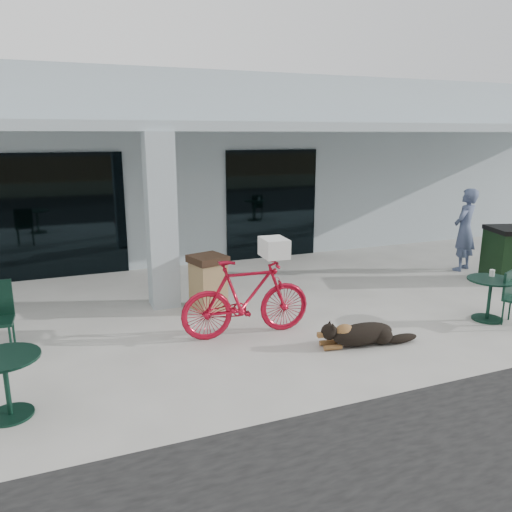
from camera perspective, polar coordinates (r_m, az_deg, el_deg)
name	(u,v)px	position (r m, az deg, el deg)	size (l,w,h in m)	color
ground	(292,339)	(7.82, 4.09, -9.42)	(80.00, 80.00, 0.00)	beige
building	(170,162)	(15.32, -9.82, 10.50)	(22.00, 7.00, 4.50)	#A4B2BA
storefront_glass_left	(59,216)	(11.58, -21.62, 4.24)	(2.80, 0.06, 2.70)	black
storefront_glass_right	(272,205)	(12.59, 1.82, 5.90)	(2.40, 0.06, 2.70)	black
column	(161,222)	(9.05, -10.78, 3.89)	(0.50, 0.50, 3.12)	#A4B2BA
overhang	(218,127)	(10.55, -4.33, 14.47)	(22.00, 2.80, 0.18)	#A4B2BA
bicycle	(246,298)	(7.73, -1.11, -4.79)	(0.58, 2.05, 1.23)	#AD0D25
laundry_basket	(274,248)	(7.66, 2.07, 0.97)	(0.49, 0.37, 0.29)	white
dog	(363,333)	(7.69, 12.14, -8.57)	(1.16, 0.39, 0.39)	black
cup_near_dog	(284,312)	(8.75, 3.17, -6.45)	(0.09, 0.09, 0.11)	white
cafe_table_near	(7,387)	(6.33, -26.57, -13.21)	(0.77, 0.77, 0.72)	#102F23
cafe_table_far	(489,299)	(9.31, 25.10, -4.52)	(0.77, 0.77, 0.72)	#102F23
person	(465,230)	(12.36, 22.74, 2.78)	(0.69, 0.45, 1.89)	#445173
cup_on_table	(492,273)	(9.37, 25.37, -1.76)	(0.08, 0.08, 0.12)	white
trash_receptacle	(208,282)	(8.97, -5.48, -3.02)	(0.58, 0.58, 0.99)	olive
wheeled_bin	(506,254)	(11.92, 26.69, 0.19)	(0.71, 0.90, 1.15)	black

